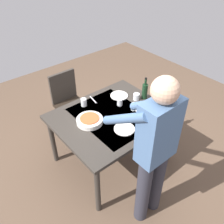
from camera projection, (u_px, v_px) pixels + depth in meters
ground_plane at (112, 159)px, 3.30m from camera, size 6.00×6.00×0.00m
dining_table at (112, 120)px, 2.89m from camera, size 1.32×1.09×0.75m
chair_near at (68, 99)px, 3.51m from camera, size 0.40×0.40×0.91m
person_server at (154, 148)px, 2.13m from camera, size 0.42×0.61×1.69m
wine_bottle at (145, 91)px, 3.07m from camera, size 0.07×0.07×0.30m
wine_glass_left at (138, 114)px, 2.69m from camera, size 0.07×0.07×0.15m
water_cup_near_left at (136, 97)px, 3.08m from camera, size 0.08×0.08×0.09m
water_cup_near_right at (84, 102)px, 2.97m from camera, size 0.07×0.07×0.10m
water_cup_far_left at (134, 107)px, 2.90m from camera, size 0.07×0.07×0.09m
water_cup_far_right at (120, 102)px, 2.98m from camera, size 0.07×0.07×0.09m
serving_bowl_pasta at (90, 120)px, 2.72m from camera, size 0.30×0.30×0.07m
dinner_plate_near at (124, 129)px, 2.64m from camera, size 0.23×0.23×0.01m
dinner_plate_far at (119, 96)px, 3.17m from camera, size 0.23×0.23×0.01m
table_knife at (158, 107)px, 2.97m from camera, size 0.05×0.20×0.00m
table_fork at (93, 100)px, 3.10m from camera, size 0.05×0.18×0.00m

